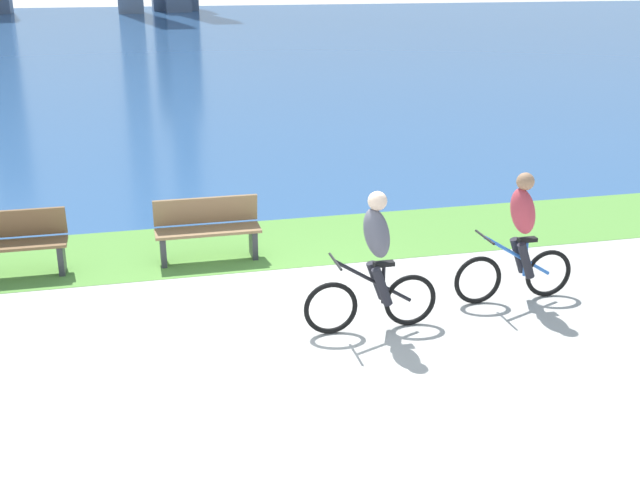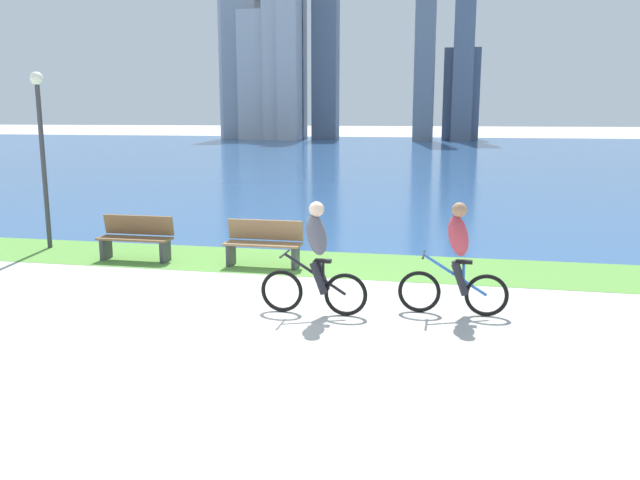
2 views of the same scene
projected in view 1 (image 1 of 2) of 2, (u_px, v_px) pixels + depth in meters
name	position (u px, v px, depth m)	size (l,w,h in m)	color
ground_plane	(282.00, 324.00, 9.41)	(300.00, 300.00, 0.00)	#B2AFA8
grass_strip_bayside	(246.00, 245.00, 12.04)	(120.00, 2.24, 0.01)	#59933D
bay_water_surface	(152.00, 38.00, 45.37)	(300.00, 70.49, 0.00)	#2D568C
cyclist_lead	(375.00, 263.00, 9.01)	(1.61, 0.52, 1.68)	black
cyclist_trailing	(519.00, 238.00, 9.82)	(1.61, 0.52, 1.67)	black
bench_near_path	(208.00, 229.00, 11.34)	(1.50, 0.47, 0.90)	olive
bench_far_along_path	(10.00, 244.00, 10.75)	(1.50, 0.47, 0.90)	brown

